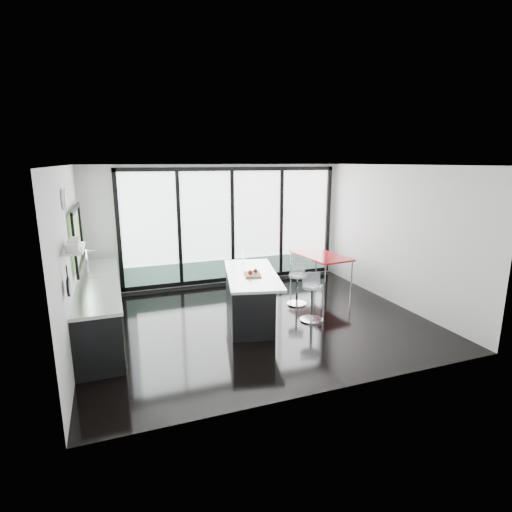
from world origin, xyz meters
name	(u,v)px	position (x,y,z in m)	size (l,w,h in m)	color
floor	(257,320)	(0.00, 0.00, 0.00)	(6.00, 5.00, 0.00)	black
ceiling	(257,165)	(0.00, 0.00, 2.80)	(6.00, 5.00, 0.00)	white
wall_back	(231,231)	(0.27, 2.47, 1.27)	(6.00, 0.09, 2.80)	beige
wall_front	(329,287)	(0.00, -2.50, 1.40)	(6.00, 0.00, 2.80)	beige
wall_left	(73,247)	(-2.97, 0.27, 1.56)	(0.26, 5.00, 2.80)	beige
wall_right	(396,236)	(3.00, 0.00, 1.40)	(0.00, 5.00, 2.80)	beige
counter_cabinets	(100,307)	(-2.67, 0.40, 0.46)	(0.69, 3.24, 1.36)	black
island	(248,295)	(-0.10, 0.19, 0.44)	(1.36, 2.28, 1.13)	black
bar_stool_near	(312,303)	(0.96, -0.35, 0.34)	(0.43, 0.43, 0.68)	silver
bar_stool_far	(297,289)	(1.07, 0.52, 0.32)	(0.40, 0.40, 0.64)	silver
red_table	(320,271)	(2.07, 1.37, 0.39)	(0.83, 1.45, 0.78)	maroon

